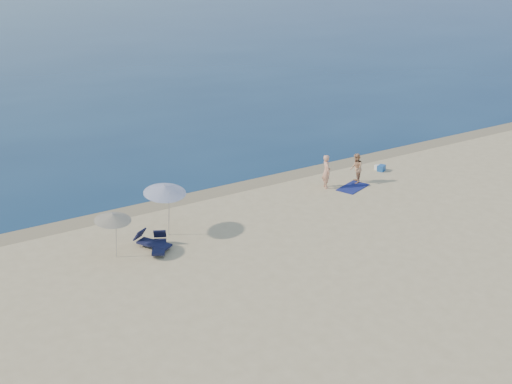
{
  "coord_description": "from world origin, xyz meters",
  "views": [
    {
      "loc": [
        -19.18,
        -9.59,
        12.9
      ],
      "look_at": [
        -3.0,
        16.0,
        1.0
      ],
      "focal_mm": 45.0,
      "sensor_mm": 36.0,
      "label": 1
    }
  ],
  "objects_px": {
    "person_left": "(326,171)",
    "blue_cooler": "(381,168)",
    "person_right": "(356,168)",
    "umbrella_near": "(165,190)"
  },
  "relations": [
    {
      "from": "blue_cooler",
      "to": "umbrella_near",
      "type": "bearing_deg",
      "value": 160.22
    },
    {
      "from": "person_right",
      "to": "blue_cooler",
      "type": "relative_size",
      "value": 3.46
    },
    {
      "from": "blue_cooler",
      "to": "umbrella_near",
      "type": "relative_size",
      "value": 0.19
    },
    {
      "from": "person_right",
      "to": "umbrella_near",
      "type": "height_order",
      "value": "umbrella_near"
    },
    {
      "from": "person_right",
      "to": "umbrella_near",
      "type": "bearing_deg",
      "value": -51.22
    },
    {
      "from": "blue_cooler",
      "to": "umbrella_near",
      "type": "height_order",
      "value": "umbrella_near"
    },
    {
      "from": "person_left",
      "to": "blue_cooler",
      "type": "height_order",
      "value": "person_left"
    },
    {
      "from": "person_left",
      "to": "person_right",
      "type": "distance_m",
      "value": 1.92
    },
    {
      "from": "person_right",
      "to": "blue_cooler",
      "type": "bearing_deg",
      "value": 141.69
    },
    {
      "from": "person_left",
      "to": "blue_cooler",
      "type": "xyz_separation_m",
      "value": [
        4.54,
        0.4,
        -0.77
      ]
    }
  ]
}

